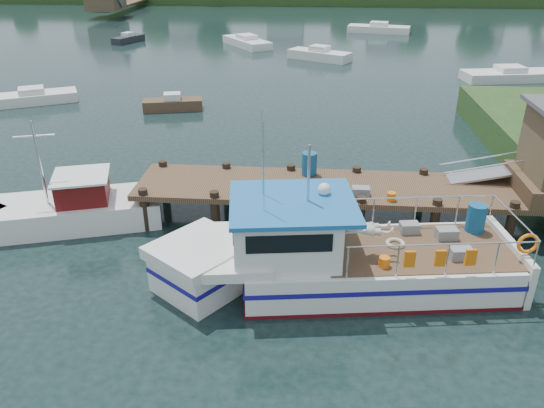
# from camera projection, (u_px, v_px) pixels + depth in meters

# --- Properties ---
(ground_plane) EXTENTS (160.00, 160.00, 0.00)m
(ground_plane) POSITION_uv_depth(u_px,v_px,m) (302.00, 218.00, 19.72)
(ground_plane) COLOR black
(dock) EXTENTS (16.60, 3.00, 4.78)m
(dock) POSITION_uv_depth(u_px,v_px,m) (492.00, 168.00, 18.27)
(dock) COLOR #4E3825
(dock) RESTS_ON ground
(lobster_boat) EXTENTS (11.17, 4.45, 5.31)m
(lobster_boat) POSITION_uv_depth(u_px,v_px,m) (331.00, 257.00, 15.49)
(lobster_boat) COLOR silver
(lobster_boat) RESTS_ON ground
(work_boat) EXTENTS (7.49, 4.04, 3.96)m
(work_boat) POSITION_uv_depth(u_px,v_px,m) (62.00, 209.00, 19.00)
(work_boat) COLOR silver
(work_boat) RESTS_ON ground
(moored_rowboat) EXTENTS (3.73, 1.98, 1.03)m
(moored_rowboat) POSITION_uv_depth(u_px,v_px,m) (173.00, 104.00, 32.29)
(moored_rowboat) COLOR #4E3825
(moored_rowboat) RESTS_ON ground
(moored_far) EXTENTS (7.16, 3.70, 1.16)m
(moored_far) POSITION_uv_depth(u_px,v_px,m) (379.00, 29.00, 59.88)
(moored_far) COLOR silver
(moored_far) RESTS_ON ground
(moored_a) EXTENTS (5.61, 4.06, 0.99)m
(moored_a) POSITION_uv_depth(u_px,v_px,m) (32.00, 97.00, 33.68)
(moored_a) COLOR silver
(moored_a) RESTS_ON ground
(moored_b) EXTENTS (5.69, 4.26, 1.21)m
(moored_b) POSITION_uv_depth(u_px,v_px,m) (319.00, 55.00, 45.98)
(moored_b) COLOR silver
(moored_b) RESTS_ON ground
(moored_c) EXTENTS (7.05, 3.45, 1.07)m
(moored_c) POSITION_uv_depth(u_px,v_px,m) (509.00, 75.00, 39.16)
(moored_c) COLOR silver
(moored_c) RESTS_ON ground
(moored_d) EXTENTS (5.50, 6.62, 1.11)m
(moored_d) POSITION_uv_depth(u_px,v_px,m) (247.00, 42.00, 52.11)
(moored_d) COLOR silver
(moored_d) RESTS_ON ground
(moored_e) EXTENTS (2.65, 3.83, 1.01)m
(moored_e) POSITION_uv_depth(u_px,v_px,m) (128.00, 39.00, 53.96)
(moored_e) COLOR black
(moored_e) RESTS_ON ground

